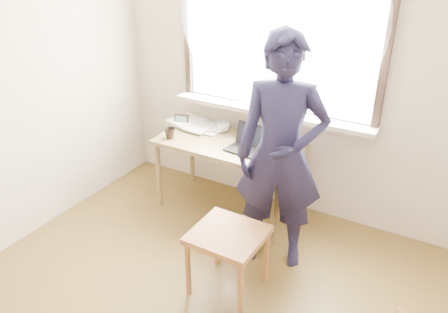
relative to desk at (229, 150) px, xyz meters
The scene contains 12 objects.
room_shell 1.81m from the desk, 73.13° to the right, with size 3.52×4.02×2.61m.
desk is the anchor object (origin of this frame).
laptop 0.24m from the desk, 10.22° to the right, with size 0.33×0.28×0.21m.
mug_white 0.28m from the desk, 131.08° to the left, with size 0.11×0.11×0.09m, color white.
mug_dark 0.55m from the desk, 160.24° to the right, with size 0.10×0.10×0.09m, color black.
mouse 0.44m from the desk, 13.42° to the right, with size 0.09×0.06×0.04m, color black.
desk_clutter 0.33m from the desk, 154.02° to the left, with size 0.81×0.58×0.04m.
book_a 0.43m from the desk, 152.86° to the left, with size 0.19×0.26×0.02m, color white.
book_b 0.44m from the desk, 32.05° to the left, with size 0.18×0.25×0.02m, color white.
picture_frame 0.60m from the desk, behind, with size 0.14×0.06×0.11m.
work_chair 1.07m from the desk, 60.94° to the right, with size 0.48×0.46×0.49m.
person 0.82m from the desk, 31.85° to the right, with size 0.65×0.43×1.78m, color black.
Camera 1 is at (1.24, -1.40, 2.28)m, focal length 35.00 mm.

